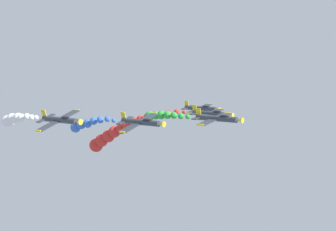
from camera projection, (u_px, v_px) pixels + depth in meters
The scene contains 9 objects.
airplane_lead at pixel (217, 118), 93.71m from camera, with size 9.49×10.35×2.82m.
smoke_trail_lead at pixel (161, 115), 103.61m from camera, with size 2.79×12.67×2.48m.
airplane_left_inner at pixel (211, 114), 106.99m from camera, with size 9.49×10.35×2.81m.
smoke_trail_left_inner at pixel (115, 134), 125.21m from camera, with size 3.68×30.37×12.55m.
airplane_right_inner at pixel (141, 122), 91.54m from camera, with size 9.23×10.35×3.40m.
smoke_trail_right_inner at pixel (85, 124), 101.59m from camera, with size 2.23×13.21×4.07m.
airplane_left_outer at pixel (201, 108), 122.14m from camera, with size 9.45×10.35×2.93m.
airplane_right_outer at pixel (60, 120), 88.96m from camera, with size 9.14×10.35×3.54m.
smoke_trail_right_outer at pixel (13, 119), 101.92m from camera, with size 5.11×16.58×3.75m.
Camera 1 is at (77.51, 63.08, 112.78)m, focal length 53.01 mm.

